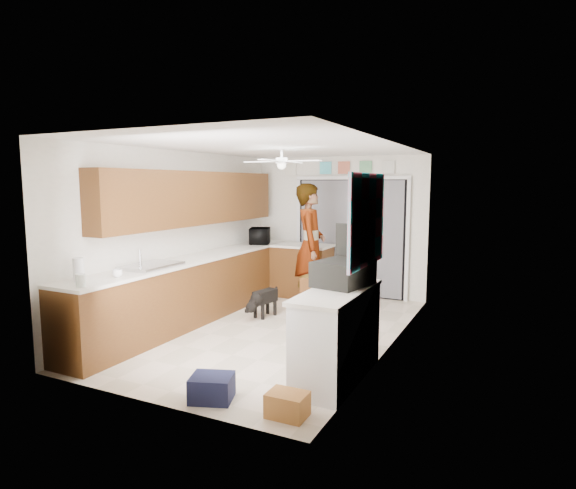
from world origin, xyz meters
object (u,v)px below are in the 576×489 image
(microwave, at_px, (260,236))
(paper_towel_roll, at_px, (79,270))
(suitcase, at_px, (343,273))
(dog, at_px, (265,302))
(man, at_px, (310,246))
(cardboard_box, at_px, (287,405))
(cup, at_px, (117,273))
(navy_crate, at_px, (212,388))

(microwave, bearing_deg, paper_towel_roll, 153.29)
(suitcase, xyz_separation_m, dog, (-1.77, 1.49, -0.84))
(paper_towel_roll, relative_size, dog, 0.44)
(suitcase, relative_size, man, 0.31)
(microwave, distance_m, cardboard_box, 4.77)
(microwave, relative_size, man, 0.25)
(cup, height_order, suitcase, suitcase)
(navy_crate, bearing_deg, dog, 108.65)
(cardboard_box, distance_m, navy_crate, 0.78)
(paper_towel_roll, xyz_separation_m, man, (1.33, 3.41, -0.06))
(paper_towel_roll, distance_m, dog, 2.87)
(cup, bearing_deg, navy_crate, -17.08)
(cup, height_order, paper_towel_roll, paper_towel_roll)
(cup, height_order, dog, cup)
(cup, height_order, navy_crate, cup)
(paper_towel_roll, bearing_deg, microwave, 87.61)
(cup, relative_size, dog, 0.20)
(navy_crate, xyz_separation_m, dog, (-0.92, 2.72, 0.11))
(cup, bearing_deg, dog, 71.62)
(microwave, distance_m, dog, 1.71)
(microwave, height_order, suitcase, microwave)
(navy_crate, distance_m, dog, 2.88)
(suitcase, bearing_deg, dog, 151.08)
(paper_towel_roll, distance_m, man, 3.66)
(cardboard_box, xyz_separation_m, man, (-1.31, 3.54, 0.90))
(paper_towel_roll, distance_m, suitcase, 2.92)
(microwave, relative_size, navy_crate, 1.33)
(cup, xyz_separation_m, dog, (0.74, 2.22, -0.76))
(suitcase, xyz_separation_m, man, (-1.38, 2.32, -0.06))
(paper_towel_roll, height_order, suitcase, suitcase)
(cardboard_box, bearing_deg, microwave, 122.11)
(microwave, relative_size, paper_towel_roll, 1.96)
(suitcase, relative_size, navy_crate, 1.63)
(suitcase, bearing_deg, microwave, 144.12)
(paper_towel_roll, bearing_deg, suitcase, 21.78)
(navy_crate, height_order, man, man)
(cup, relative_size, man, 0.06)
(man, bearing_deg, suitcase, -169.54)
(man, bearing_deg, cardboard_box, -179.98)
(microwave, xyz_separation_m, dog, (0.79, -1.25, -0.85))
(microwave, bearing_deg, navy_crate, 178.89)
(microwave, xyz_separation_m, navy_crate, (1.71, -3.98, -0.96))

